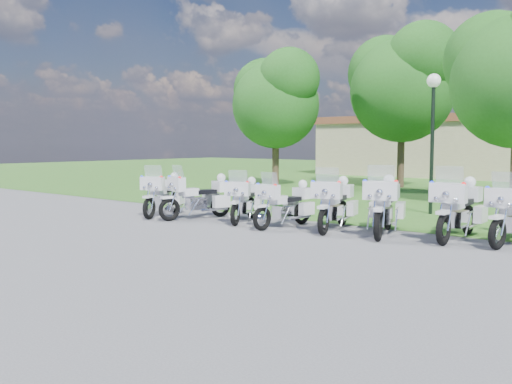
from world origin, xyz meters
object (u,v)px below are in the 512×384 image
Objects in this scene: motorcycle_2 at (245,199)px; motorcycle_4 at (335,203)px; motorcycle_1 at (200,196)px; motorcycle_6 at (459,208)px; motorcycle_5 at (385,205)px; lamp_post at (433,109)px; motorcycle_3 at (286,204)px; motorcycle_0 at (164,194)px.

motorcycle_2 is 0.88× the size of motorcycle_4.
motorcycle_1 is 7.53m from motorcycle_6.
motorcycle_2 is (1.48, 0.38, -0.04)m from motorcycle_1.
motorcycle_5 is (1.36, 0.13, 0.04)m from motorcycle_4.
motorcycle_5 is at bearing -156.09° from motorcycle_1.
motorcycle_5 reaches higher than motorcycle_6.
motorcycle_4 is at bearing 8.49° from motorcycle_6.
motorcycle_4 is 5.50m from lamp_post.
motorcycle_3 is 0.51× the size of lamp_post.
motorcycle_0 is 1.06× the size of motorcycle_2.
motorcycle_5 is 0.57× the size of lamp_post.
motorcycle_6 is at bearing 167.76° from motorcycle_0.
motorcycle_2 is 0.48× the size of lamp_post.
motorcycle_4 reaches higher than motorcycle_1.
motorcycle_5 reaches higher than motorcycle_3.
motorcycle_6 is at bearing 175.83° from motorcycle_4.
motorcycle_5 is at bearing 166.08° from motorcycle_0.
motorcycle_6 is (3.05, 0.64, 0.04)m from motorcycle_4.
lamp_post is (-2.42, 4.15, 2.61)m from motorcycle_6.
motorcycle_1 reaches higher than motorcycle_3.
motorcycle_0 reaches higher than motorcycle_2.
motorcycle_6 is at bearing 164.93° from motorcycle_2.
motorcycle_1 is at bearing -11.60° from motorcycle_5.
motorcycle_5 is (5.71, 0.83, 0.06)m from motorcycle_1.
motorcycle_4 is 0.96× the size of motorcycle_5.
motorcycle_2 is at bearing -124.44° from lamp_post.
motorcycle_4 is at bearing -14.52° from motorcycle_5.
motorcycle_3 is at bearing 10.40° from motorcycle_6.
motorcycle_5 is at bearing 13.43° from motorcycle_6.
motorcycle_2 is 2.89m from motorcycle_4.
lamp_post is at bearing -148.73° from motorcycle_2.
motorcycle_3 is at bearing -159.10° from motorcycle_1.
motorcycle_6 is 0.59× the size of lamp_post.
motorcycle_5 is at bearing 169.46° from motorcycle_4.
motorcycle_3 is (4.45, 0.47, -0.04)m from motorcycle_0.
motorcycle_6 reaches higher than motorcycle_4.
motorcycle_2 is at bearing 5.95° from motorcycle_6.
motorcycle_3 is at bearing -8.21° from motorcycle_5.
lamp_post is at bearing -160.46° from motorcycle_0.
lamp_post is (-0.73, 4.65, 2.61)m from motorcycle_5.
motorcycle_0 is 7.19m from motorcycle_5.
motorcycle_5 reaches higher than motorcycle_0.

